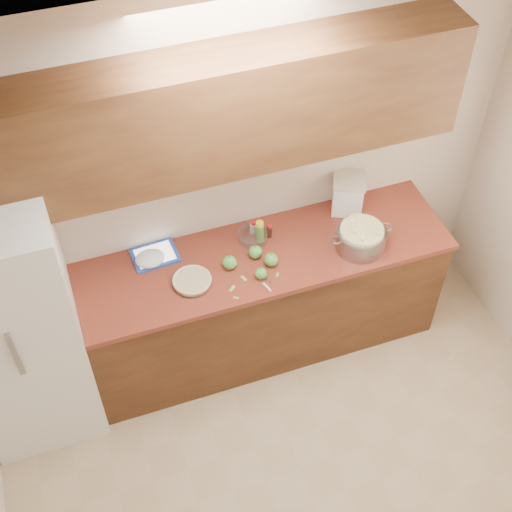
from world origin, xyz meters
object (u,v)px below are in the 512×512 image
object	(u,v)px
pie	(192,281)
flour_canister	(348,194)
tablet	(155,255)
colander	(361,238)

from	to	relation	value
pie	flour_canister	bearing A→B (deg)	14.41
pie	tablet	world-z (taller)	pie
flour_canister	tablet	world-z (taller)	flour_canister
colander	pie	bearing A→B (deg)	177.13
flour_canister	tablet	xyz separation A→B (m)	(-1.32, -0.01, -0.12)
pie	colander	xyz separation A→B (m)	(1.10, -0.06, 0.06)
pie	colander	distance (m)	1.10
colander	tablet	bearing A→B (deg)	164.68
pie	flour_canister	world-z (taller)	flour_canister
pie	tablet	size ratio (longest dim) A/B	0.84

